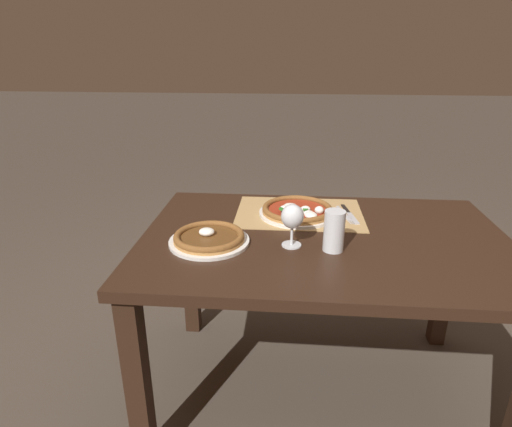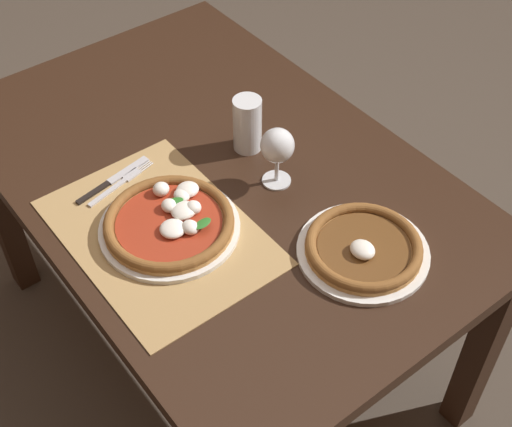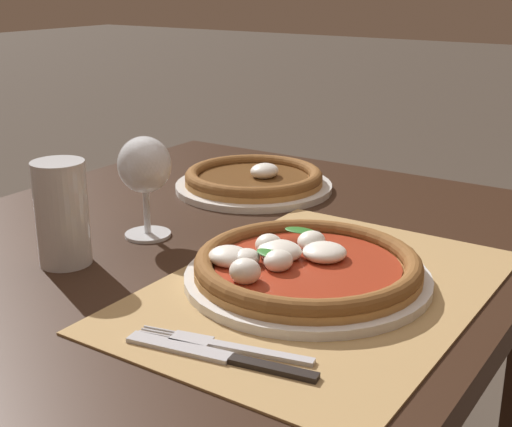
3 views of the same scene
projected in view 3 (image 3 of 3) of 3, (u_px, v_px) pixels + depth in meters
The scene contains 8 objects.
dining_table at pixel (143, 344), 0.97m from camera, with size 1.37×0.90×0.74m.
paper_placemat at pixel (320, 290), 0.90m from camera, with size 0.53×0.37×0.00m, color #A88451.
pizza_near at pixel (305, 267), 0.91m from camera, with size 0.32×0.32×0.05m.
pizza_far at pixel (254, 180), 1.32m from camera, with size 0.29×0.29×0.05m.
wine_glass at pixel (145, 169), 1.05m from camera, with size 0.08×0.08×0.16m.
pint_glass at pixel (62, 215), 0.96m from camera, with size 0.07×0.07×0.15m.
fork at pixel (222, 346), 0.76m from camera, with size 0.06×0.20×0.00m.
knife at pixel (219, 356), 0.73m from camera, with size 0.05×0.21×0.01m.
Camera 3 is at (-0.64, -0.61, 1.12)m, focal length 50.00 mm.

